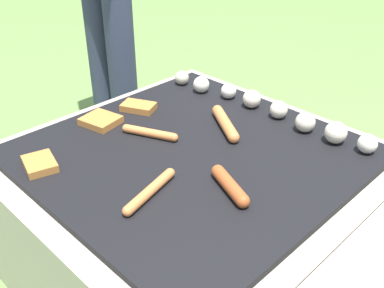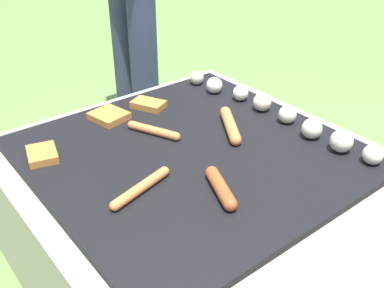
{
  "view_description": "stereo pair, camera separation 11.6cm",
  "coord_description": "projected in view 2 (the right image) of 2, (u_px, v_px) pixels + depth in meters",
  "views": [
    {
      "loc": [
        0.7,
        -0.71,
        1.03
      ],
      "look_at": [
        0.0,
        0.0,
        0.44
      ],
      "focal_mm": 42.0,
      "sensor_mm": 36.0,
      "label": 1
    },
    {
      "loc": [
        0.78,
        -0.62,
        1.03
      ],
      "look_at": [
        0.0,
        0.0,
        0.44
      ],
      "focal_mm": 42.0,
      "sensor_mm": 36.0,
      "label": 2
    }
  ],
  "objects": [
    {
      "name": "bread_slice_center",
      "position": [
        109.0,
        116.0,
        1.32
      ],
      "size": [
        0.11,
        0.11,
        0.02
      ],
      "color": "#B27033",
      "rests_on": "grill"
    },
    {
      "name": "sausage_back_center",
      "position": [
        230.0,
        125.0,
        1.26
      ],
      "size": [
        0.17,
        0.12,
        0.03
      ],
      "color": "#C6753D",
      "rests_on": "grill"
    },
    {
      "name": "ground_plane",
      "position": [
        192.0,
        267.0,
        1.38
      ],
      "size": [
        14.0,
        14.0,
        0.0
      ],
      "primitive_type": "plane",
      "color": "#608442"
    },
    {
      "name": "sausage_back_right",
      "position": [
        141.0,
        188.0,
        1.01
      ],
      "size": [
        0.06,
        0.18,
        0.02
      ],
      "color": "#C6753D",
      "rests_on": "grill"
    },
    {
      "name": "mushroom_row",
      "position": [
        278.0,
        112.0,
        1.3
      ],
      "size": [
        0.71,
        0.08,
        0.06
      ],
      "color": "beige",
      "rests_on": "grill"
    },
    {
      "name": "bread_slice_left",
      "position": [
        148.0,
        104.0,
        1.39
      ],
      "size": [
        0.12,
        0.1,
        0.02
      ],
      "color": "#B27033",
      "rests_on": "grill"
    },
    {
      "name": "sausage_front_center",
      "position": [
        154.0,
        131.0,
        1.24
      ],
      "size": [
        0.16,
        0.08,
        0.02
      ],
      "color": "#C6753D",
      "rests_on": "grill"
    },
    {
      "name": "sausage_mid_left",
      "position": [
        221.0,
        188.0,
        1.0
      ],
      "size": [
        0.15,
        0.08,
        0.03
      ],
      "color": "#A34C23",
      "rests_on": "grill"
    },
    {
      "name": "grill",
      "position": [
        192.0,
        214.0,
        1.28
      ],
      "size": [
        0.88,
        0.88,
        0.42
      ],
      "color": "#A89E8C",
      "rests_on": "ground_plane"
    },
    {
      "name": "bread_slice_right",
      "position": [
        42.0,
        154.0,
        1.13
      ],
      "size": [
        0.11,
        0.09,
        0.02
      ],
      "color": "#B27033",
      "rests_on": "grill"
    }
  ]
}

